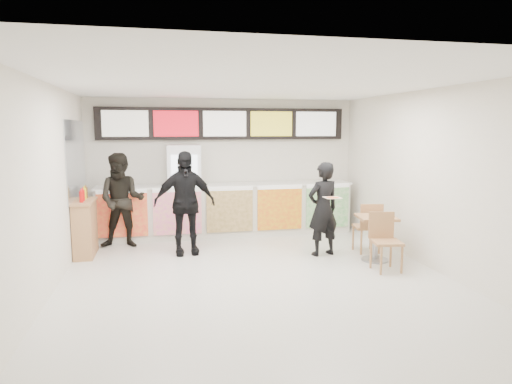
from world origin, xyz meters
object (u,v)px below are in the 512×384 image
object	(u,v)px
customer_main	(323,209)
customer_mid	(185,203)
drinks_fridge	(184,191)
condiment_ledge	(85,227)
cafe_table	(376,230)
customer_left	(122,201)
service_counter	(227,210)

from	to	relation	value
customer_main	customer_mid	distance (m)	2.58
customer_main	customer_mid	size ratio (longest dim) A/B	0.90
customer_main	drinks_fridge	bearing A→B (deg)	-53.89
condiment_ledge	cafe_table	bearing A→B (deg)	-15.75
customer_main	condiment_ledge	bearing A→B (deg)	-26.25
customer_left	service_counter	bearing A→B (deg)	23.13
customer_mid	cafe_table	size ratio (longest dim) A/B	1.15
condiment_ledge	drinks_fridge	bearing A→B (deg)	30.25
customer_left	condiment_ledge	bearing A→B (deg)	-134.27
drinks_fridge	condiment_ledge	bearing A→B (deg)	-149.75
customer_main	cafe_table	xyz separation A→B (m)	(0.79, -0.55, -0.31)
customer_main	customer_left	world-z (taller)	customer_left
service_counter	cafe_table	distance (m)	3.41
service_counter	cafe_table	size ratio (longest dim) A/B	3.29
cafe_table	service_counter	bearing A→B (deg)	141.88
service_counter	condiment_ledge	world-z (taller)	condiment_ledge
customer_mid	drinks_fridge	bearing A→B (deg)	82.86
customer_main	customer_left	xyz separation A→B (m)	(-3.68, 1.38, 0.07)
customer_mid	condiment_ledge	bearing A→B (deg)	167.40
drinks_fridge	customer_left	distance (m)	1.39
cafe_table	customer_main	bearing A→B (deg)	154.84
drinks_fridge	customer_main	world-z (taller)	drinks_fridge
customer_left	customer_mid	distance (m)	1.40
drinks_fridge	customer_mid	size ratio (longest dim) A/B	1.03
customer_left	cafe_table	bearing A→B (deg)	-15.39
service_counter	customer_left	world-z (taller)	customer_left
customer_main	customer_left	size ratio (longest dim) A/B	0.93
customer_main	customer_left	bearing A→B (deg)	-35.21
customer_left	customer_mid	world-z (taller)	customer_mid
drinks_fridge	cafe_table	bearing A→B (deg)	-38.24
customer_left	condiment_ledge	distance (m)	0.90
drinks_fridge	customer_main	bearing A→B (deg)	-39.29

